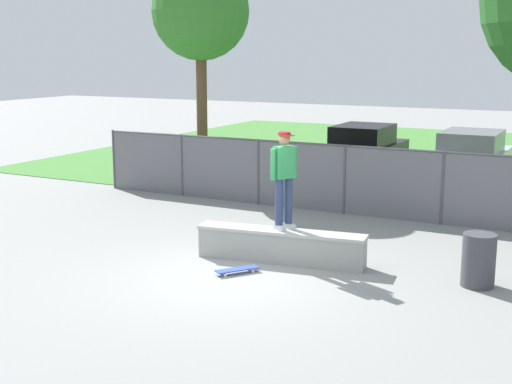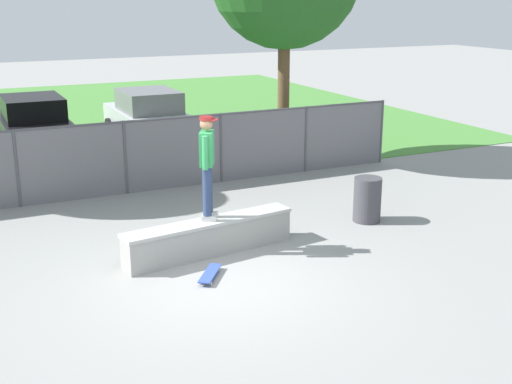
{
  "view_description": "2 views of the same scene",
  "coord_description": "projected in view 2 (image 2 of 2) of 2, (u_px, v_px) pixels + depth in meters",
  "views": [
    {
      "loc": [
        5.7,
        -10.04,
        3.88
      ],
      "look_at": [
        -0.22,
        1.32,
        1.29
      ],
      "focal_mm": 48.14,
      "sensor_mm": 36.0,
      "label": 1
    },
    {
      "loc": [
        -3.72,
        -9.18,
        4.45
      ],
      "look_at": [
        0.94,
        0.59,
        1.25
      ],
      "focal_mm": 47.0,
      "sensor_mm": 36.0,
      "label": 2
    }
  ],
  "objects": [
    {
      "name": "skateboarder",
      "position": [
        207.0,
        163.0,
        11.59
      ],
      "size": [
        0.41,
        0.54,
        1.84
      ],
      "color": "beige",
      "rests_on": "concrete_ledge"
    },
    {
      "name": "concrete_ledge",
      "position": [
        210.0,
        237.0,
        11.89
      ],
      "size": [
        3.28,
        0.92,
        0.62
      ],
      "color": "#999993",
      "rests_on": "ground"
    },
    {
      "name": "ground_plane",
      "position": [
        219.0,
        283.0,
        10.74
      ],
      "size": [
        80.0,
        80.0,
        0.0
      ],
      "primitive_type": "plane",
      "color": "gray"
    },
    {
      "name": "chainlink_fence",
      "position": [
        125.0,
        154.0,
        15.34
      ],
      "size": [
        14.31,
        0.07,
        1.71
      ],
      "color": "#4C4C51",
      "rests_on": "ground"
    },
    {
      "name": "skateboard",
      "position": [
        210.0,
        274.0,
        10.93
      ],
      "size": [
        0.64,
        0.76,
        0.09
      ],
      "color": "#334CB2",
      "rests_on": "ground"
    },
    {
      "name": "trash_bin",
      "position": [
        367.0,
        200.0,
        13.58
      ],
      "size": [
        0.56,
        0.56,
        0.91
      ],
      "primitive_type": "cylinder",
      "color": "#3F3F44",
      "rests_on": "ground"
    },
    {
      "name": "car_silver",
      "position": [
        148.0,
        116.0,
        20.65
      ],
      "size": [
        2.02,
        4.2,
        1.66
      ],
      "color": "#B7BABF",
      "rests_on": "ground"
    },
    {
      "name": "grass_strip",
      "position": [
        53.0,
        121.0,
        24.52
      ],
      "size": [
        26.24,
        20.0,
        0.02
      ],
      "primitive_type": "cube",
      "color": "#478438",
      "rests_on": "ground"
    },
    {
      "name": "car_black",
      "position": [
        34.0,
        124.0,
        19.4
      ],
      "size": [
        2.02,
        4.2,
        1.66
      ],
      "color": "black",
      "rests_on": "ground"
    }
  ]
}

